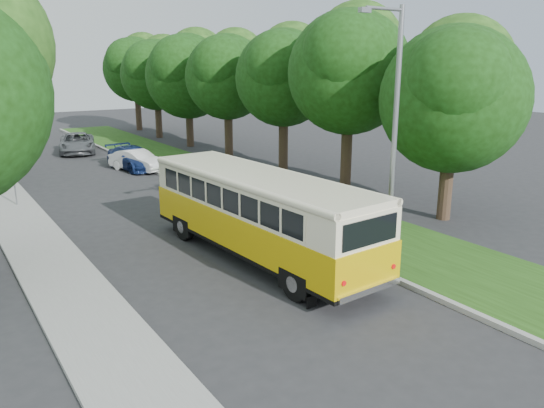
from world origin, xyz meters
TOP-DOWN VIEW (x-y plane):
  - ground at (0.00, 0.00)m, footprint 120.00×120.00m
  - curb at (3.60, 5.00)m, footprint 0.20×70.00m
  - grass_verge at (5.95, 5.00)m, footprint 4.50×70.00m
  - sidewalk at (-4.80, 5.00)m, footprint 2.20×70.00m
  - treeline at (3.15, 17.99)m, footprint 24.27×41.91m
  - lamppost_near at (4.21, -2.50)m, footprint 1.71×0.16m
  - warning_sign at (-4.50, 11.98)m, footprint 0.56×0.10m
  - vintage_bus at (1.21, 0.39)m, footprint 3.15×10.11m
  - car_silver at (3.00, 9.20)m, footprint 1.76×3.93m
  - car_white at (3.00, 16.97)m, footprint 2.65×4.08m
  - car_blue at (3.00, 17.70)m, footprint 2.40×4.88m
  - car_grey at (1.66, 25.71)m, footprint 3.58×5.56m

SIDE VIEW (x-z plane):
  - ground at x=0.00m, z-range 0.00..0.00m
  - sidewalk at x=-4.80m, z-range 0.00..0.12m
  - grass_verge at x=5.95m, z-range 0.00..0.13m
  - curb at x=3.60m, z-range 0.00..0.15m
  - car_white at x=3.00m, z-range 0.00..1.27m
  - car_silver at x=3.00m, z-range 0.00..1.31m
  - car_blue at x=3.00m, z-range 0.00..1.37m
  - car_grey at x=1.66m, z-range 0.00..1.43m
  - vintage_bus at x=1.21m, z-range 0.00..2.96m
  - warning_sign at x=-4.50m, z-range 0.46..2.96m
  - lamppost_near at x=4.21m, z-range 0.37..8.37m
  - treeline at x=3.15m, z-range 1.20..10.66m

